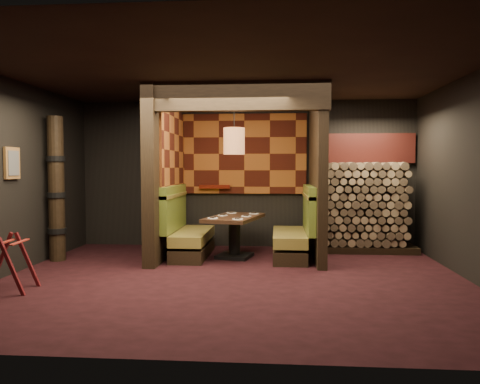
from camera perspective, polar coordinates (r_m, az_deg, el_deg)
name	(u,v)px	position (r m, az deg, el deg)	size (l,w,h in m)	color
floor	(233,280)	(6.61, -0.90, -10.70)	(6.50, 5.50, 0.02)	black
ceiling	(233,71)	(6.55, -0.92, 14.48)	(6.50, 5.50, 0.02)	black
wall_back	(246,174)	(9.17, 0.71, 2.20)	(6.50, 0.02, 2.85)	black
wall_front	(200,185)	(3.69, -4.95, 0.90)	(6.50, 0.02, 2.85)	black
wall_left	(6,177)	(7.47, -26.67, 1.68)	(0.02, 5.50, 2.85)	black
wall_right	(478,178)	(6.92, 27.05, 1.58)	(0.02, 5.50, 2.85)	black
partition_left	(165,175)	(8.28, -9.17, 2.07)	(0.20, 2.20, 2.85)	black
partition_right	(317,175)	(8.12, 9.41, 2.05)	(0.15, 2.10, 2.85)	black
header_beam	(235,96)	(7.20, -0.58, 11.58)	(2.85, 0.18, 0.44)	black
tapa_back_panel	(244,154)	(9.13, 0.54, 4.68)	(2.40, 0.06, 1.55)	brown
tapa_side_panel	(173,151)	(8.43, -8.12, 4.99)	(0.04, 1.85, 1.45)	brown
lacquer_shelf	(215,187)	(9.13, -3.09, 0.66)	(0.60, 0.12, 0.07)	#561309
booth_bench_left	(187,233)	(8.28, -6.48, -5.03)	(0.68, 1.60, 1.14)	black
booth_bench_right	(295,235)	(8.13, 6.78, -5.18)	(0.68, 1.60, 1.14)	black
dining_table	(234,230)	(8.07, -0.68, -4.61)	(1.04, 1.50, 0.72)	black
place_settings	(234,215)	(8.04, -0.69, -2.88)	(0.81, 1.19, 0.03)	white
pendant_lamp	(234,141)	(7.96, -0.72, 6.23)	(0.36, 0.36, 1.07)	#995D35
framed_picture	(12,163)	(7.53, -26.02, 3.19)	(0.05, 0.36, 0.46)	olive
luggage_rack	(6,261)	(6.65, -26.64, -7.52)	(0.74, 0.55, 0.76)	#4F1013
totem_column	(56,190)	(8.35, -21.48, 0.26)	(0.31, 0.31, 2.40)	black
firewood_stack	(368,207)	(8.93, 15.32, -1.82)	(1.73, 0.70, 1.64)	black
mosaic_header	(365,148)	(9.23, 15.04, 5.16)	(1.83, 0.10, 0.56)	maroon
bay_front_post	(321,175)	(8.39, 9.87, 2.08)	(0.08, 0.08, 2.85)	black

